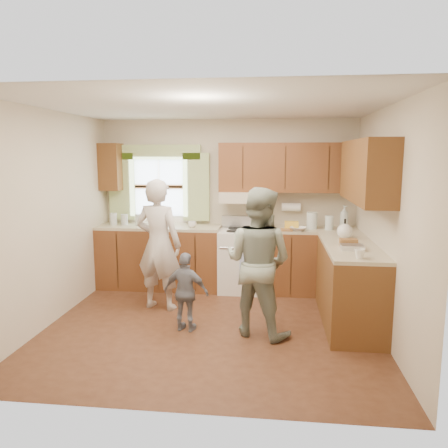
# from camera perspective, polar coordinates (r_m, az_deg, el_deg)

# --- Properties ---
(room) EXTENTS (3.80, 3.80, 3.80)m
(room) POSITION_cam_1_polar(r_m,az_deg,el_deg) (4.90, -1.70, 0.44)
(room) COLOR #442415
(room) RESTS_ON ground
(kitchen_fixtures) EXTENTS (3.80, 2.25, 2.15)m
(kitchen_fixtures) POSITION_cam_1_polar(r_m,az_deg,el_deg) (5.99, 5.64, -2.02)
(kitchen_fixtures) COLOR #45240E
(kitchen_fixtures) RESTS_ON ground
(stove) EXTENTS (0.76, 0.67, 1.07)m
(stove) POSITION_cam_1_polar(r_m,az_deg,el_deg) (6.43, 2.84, -4.61)
(stove) COLOR silver
(stove) RESTS_ON ground
(woman_left) EXTENTS (0.69, 0.54, 1.69)m
(woman_left) POSITION_cam_1_polar(r_m,az_deg,el_deg) (5.65, -8.54, -2.68)
(woman_left) COLOR beige
(woman_left) RESTS_ON ground
(woman_right) EXTENTS (0.98, 0.89, 1.64)m
(woman_right) POSITION_cam_1_polar(r_m,az_deg,el_deg) (4.82, 4.46, -4.96)
(woman_right) COLOR #23372D
(woman_right) RESTS_ON ground
(child) EXTENTS (0.56, 0.32, 0.90)m
(child) POSITION_cam_1_polar(r_m,az_deg,el_deg) (4.99, -4.97, -8.85)
(child) COLOR slate
(child) RESTS_ON ground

